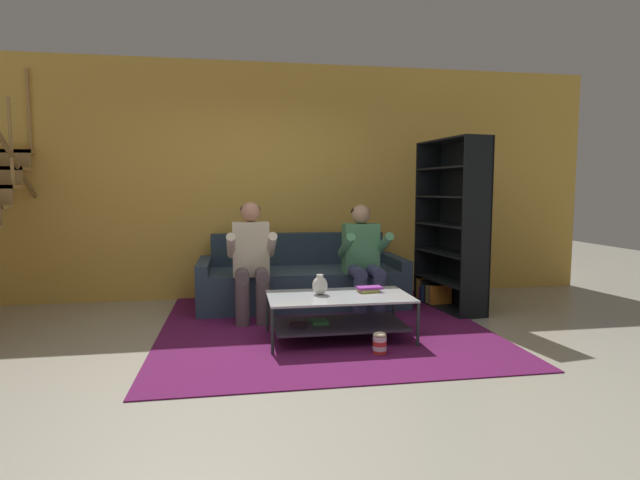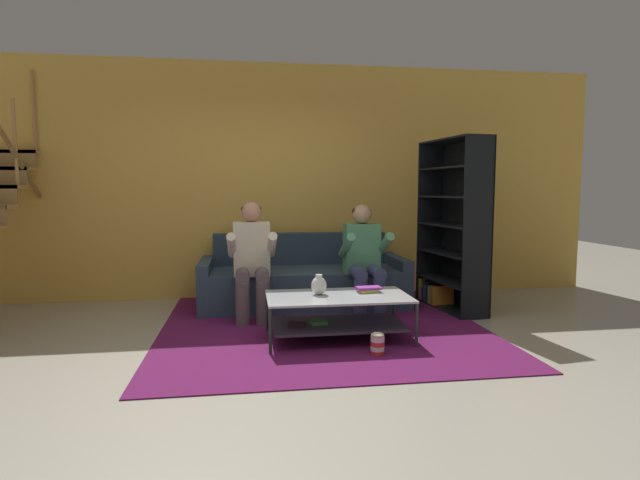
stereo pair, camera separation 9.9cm
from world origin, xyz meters
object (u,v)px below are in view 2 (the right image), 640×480
person_seated_right (364,255)px  book_stack (368,289)px  person_seated_left (252,256)px  bookshelf (454,235)px  couch (303,281)px  popcorn_tub (377,344)px  vase (319,285)px  coffee_table (337,310)px

person_seated_right → book_stack: bearing=-100.6°
book_stack → person_seated_left: bearing=144.0°
bookshelf → couch: bearing=166.9°
person_seated_left → bookshelf: bookshelf is taller
popcorn_tub → vase: bearing=127.7°
bookshelf → person_seated_right: bearing=-171.7°
coffee_table → bookshelf: (1.53, 1.02, 0.56)m
bookshelf → vase: bearing=-150.4°
coffee_table → person_seated_left: bearing=130.7°
couch → coffee_table: couch is taller
couch → vase: size_ratio=12.85×
coffee_table → couch: bearing=95.9°
vase → book_stack: vase is taller
person_seated_right → vase: (-0.61, -0.80, -0.16)m
person_seated_right → vase: 1.02m
person_seated_right → popcorn_tub: 1.46m
person_seated_left → vase: bearing=-53.8°
bookshelf → popcorn_tub: size_ratio=10.13×
coffee_table → book_stack: (0.31, 0.10, 0.16)m
bookshelf → person_seated_left: bearing=-176.1°
book_stack → bookshelf: (1.22, 0.92, 0.40)m
popcorn_tub → coffee_table: bearing=118.4°
person_seated_right → bookshelf: bearing=8.3°
couch → coffee_table: size_ratio=1.85×
popcorn_tub → person_seated_right: bearing=81.4°
vase → couch: bearing=89.5°
popcorn_tub → bookshelf: bearing=49.3°
book_stack → person_seated_right: bearing=79.4°
person_seated_left → couch: bearing=42.3°
couch → person_seated_left: (-0.60, -0.54, 0.39)m
couch → vase: bearing=-90.5°
person_seated_right → bookshelf: (1.08, 0.16, 0.18)m
book_stack → bookshelf: size_ratio=0.12×
book_stack → popcorn_tub: book_stack is taller
coffee_table → bookshelf: 1.92m
person_seated_right → vase: size_ratio=6.49×
couch → person_seated_left: bearing=-137.7°
couch → book_stack: 1.39m
couch → bookshelf: 1.81m
coffee_table → popcorn_tub: 0.56m
coffee_table → person_seated_right: bearing=62.3°
book_stack → bookshelf: bearing=37.0°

